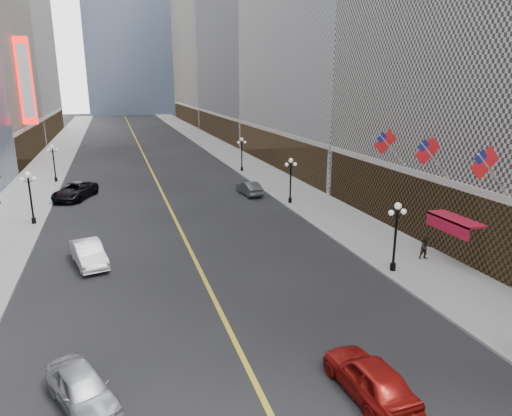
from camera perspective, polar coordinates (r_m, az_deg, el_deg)
sidewalk_east at (r=67.14m, az=-0.88°, el=5.33°), size 6.00×230.00×0.15m
sidewalk_west at (r=65.13m, az=-25.27°, el=3.53°), size 6.00×230.00×0.15m
lane_line at (r=74.48m, az=-13.56°, el=5.86°), size 0.25×200.00×0.02m
bldg_east_c at (r=105.97m, az=1.97°, el=22.10°), size 26.60×40.60×48.80m
bldg_east_d at (r=147.81m, az=-3.97°, el=22.90°), size 26.60×46.60×62.80m
streetlamp_east_1 at (r=30.01m, az=17.09°, el=-2.61°), size 1.26×0.44×4.52m
streetlamp_east_2 at (r=45.46m, az=4.35°, el=4.04°), size 1.26×0.44×4.52m
streetlamp_east_3 at (r=62.29m, az=-1.79°, el=7.17°), size 1.26×0.44×4.52m
streetlamp_west_2 at (r=42.92m, az=-26.41°, el=1.77°), size 1.26×0.44×4.52m
streetlamp_west_3 at (r=60.47m, az=-23.98°, el=5.60°), size 1.26×0.44×4.52m
flag_3 at (r=28.96m, az=26.90°, el=4.71°), size 2.87×0.12×2.87m
flag_4 at (r=32.67m, az=20.87°, el=6.41°), size 2.87×0.12×2.87m
flag_5 at (r=36.69m, az=16.08°, el=7.70°), size 2.87×0.12×2.87m
awning_c at (r=32.53m, az=23.41°, el=-1.50°), size 1.40×4.00×0.93m
theatre_marquee at (r=74.23m, az=-26.85°, el=13.95°), size 2.00×0.55×12.00m
car_nb_near at (r=19.55m, az=-20.87°, el=-20.34°), size 3.29×4.64×1.47m
car_nb_mid at (r=32.62m, az=-20.19°, el=-5.37°), size 2.74×5.06×1.58m
car_nb_far at (r=51.45m, az=-21.70°, el=1.99°), size 4.97×6.75×1.71m
car_sb_mid at (r=19.40m, az=14.01°, el=-19.78°), size 2.22×4.82×1.60m
car_sb_far at (r=49.67m, az=-0.85°, el=2.50°), size 1.97×4.57×1.46m
ped_east_walk at (r=33.24m, az=20.45°, el=-4.66°), size 0.86×0.54×1.66m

